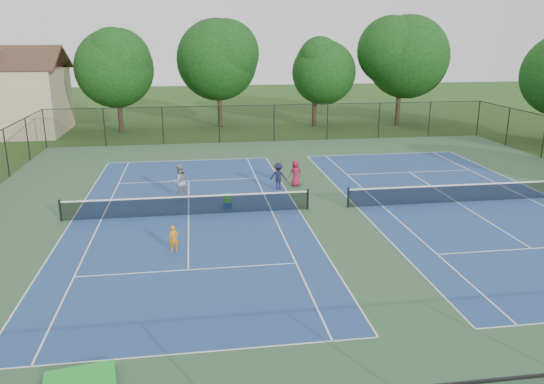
{
  "coord_description": "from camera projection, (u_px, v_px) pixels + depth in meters",
  "views": [
    {
      "loc": [
        -6.59,
        -24.85,
        8.45
      ],
      "look_at": [
        -3.02,
        -1.0,
        1.3
      ],
      "focal_mm": 35.0,
      "sensor_mm": 36.0,
      "label": 1
    }
  ],
  "objects": [
    {
      "name": "bystander_b",
      "position": [
        279.0,
        176.0,
        30.05
      ],
      "size": [
        1.13,
        0.89,
        1.54
      ],
      "primitive_type": "imported",
      "rotation": [
        0.0,
        0.0,
        2.78
      ],
      "color": "#181734",
      "rests_on": "ground"
    },
    {
      "name": "clapboard_house",
      "position": [
        3.0,
        99.0,
        46.46
      ],
      "size": [
        10.8,
        8.1,
        7.65
      ],
      "color": "tan",
      "rests_on": "ground"
    },
    {
      "name": "court_pad",
      "position": [
        328.0,
        208.0,
        26.9
      ],
      "size": [
        36.0,
        36.0,
        0.01
      ],
      "primitive_type": "cube",
      "color": "#2F543A",
      "rests_on": "ground"
    },
    {
      "name": "tree_back_a",
      "position": [
        116.0,
        64.0,
        46.09
      ],
      "size": [
        6.8,
        6.8,
        9.15
      ],
      "color": "#2D2116",
      "rests_on": "ground"
    },
    {
      "name": "tree_back_c",
      "position": [
        315.0,
        68.0,
        49.75
      ],
      "size": [
        6.0,
        6.0,
        8.4
      ],
      "color": "#2D2116",
      "rests_on": "ground"
    },
    {
      "name": "tree_back_d",
      "position": [
        402.0,
        53.0,
        49.56
      ],
      "size": [
        7.8,
        7.8,
        10.37
      ],
      "color": "#2D2116",
      "rests_on": "ground"
    },
    {
      "name": "ball_crate",
      "position": [
        227.0,
        205.0,
        26.86
      ],
      "size": [
        0.42,
        0.32,
        0.32
      ],
      "primitive_type": "cube",
      "rotation": [
        0.0,
        0.0,
        0.12
      ],
      "color": "#153996",
      "rests_on": "ground"
    },
    {
      "name": "ground",
      "position": [
        328.0,
        208.0,
        26.9
      ],
      "size": [
        140.0,
        140.0,
        0.0
      ],
      "primitive_type": "plane",
      "color": "#234716",
      "rests_on": "ground"
    },
    {
      "name": "tennis_court_left",
      "position": [
        188.0,
        213.0,
        25.88
      ],
      "size": [
        12.0,
        23.83,
        1.07
      ],
      "color": "navy",
      "rests_on": "ground"
    },
    {
      "name": "tree_back_b",
      "position": [
        218.0,
        56.0,
        49.11
      ],
      "size": [
        7.6,
        7.6,
        10.03
      ],
      "color": "#2D2116",
      "rests_on": "ground"
    },
    {
      "name": "bystander_c",
      "position": [
        296.0,
        173.0,
        30.7
      ],
      "size": [
        0.85,
        0.68,
        1.53
      ],
      "primitive_type": "imported",
      "rotation": [
        0.0,
        0.0,
        3.42
      ],
      "color": "maroon",
      "rests_on": "ground"
    },
    {
      "name": "tennis_court_right",
      "position": [
        457.0,
        201.0,
        27.86
      ],
      "size": [
        12.0,
        23.83,
        1.07
      ],
      "color": "navy",
      "rests_on": "ground"
    },
    {
      "name": "instructor",
      "position": [
        180.0,
        181.0,
        28.3
      ],
      "size": [
        1.13,
        1.03,
        1.9
      ],
      "primitive_type": "imported",
      "rotation": [
        0.0,
        0.0,
        3.55
      ],
      "color": "#969598",
      "rests_on": "ground"
    },
    {
      "name": "ball_hopper",
      "position": [
        227.0,
        198.0,
        26.75
      ],
      "size": [
        0.35,
        0.27,
        0.44
      ],
      "primitive_type": "cube",
      "rotation": [
        0.0,
        0.0,
        0.05
      ],
      "color": "green",
      "rests_on": "ball_crate"
    },
    {
      "name": "green_tarp",
      "position": [
        80.0,
        380.0,
        13.35
      ],
      "size": [
        1.87,
        1.27,
        0.2
      ],
      "primitive_type": "cube",
      "rotation": [
        0.0,
        0.0,
        0.18
      ],
      "color": "green",
      "rests_on": "ground"
    },
    {
      "name": "child_player",
      "position": [
        174.0,
        239.0,
        21.41
      ],
      "size": [
        0.43,
        0.32,
        1.1
      ],
      "primitive_type": "imported",
      "rotation": [
        0.0,
        0.0,
        0.14
      ],
      "color": "orange",
      "rests_on": "ground"
    },
    {
      "name": "perimeter_fence",
      "position": [
        329.0,
        178.0,
        26.44
      ],
      "size": [
        36.08,
        36.08,
        3.02
      ],
      "color": "black",
      "rests_on": "ground"
    }
  ]
}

